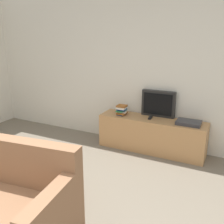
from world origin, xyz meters
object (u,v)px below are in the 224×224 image
object	(u,v)px
book_stack	(122,110)
remote_on_stand	(150,117)
tv_stand	(151,135)
television	(158,104)
set_top_box	(189,123)

from	to	relation	value
book_stack	remote_on_stand	size ratio (longest dim) A/B	1.23
remote_on_stand	tv_stand	bearing A→B (deg)	-22.78
tv_stand	television	xyz separation A→B (m)	(0.04, 0.17, 0.50)
television	remote_on_stand	distance (m)	0.27
television	book_stack	xyz separation A→B (m)	(-0.57, -0.19, -0.13)
tv_stand	set_top_box	distance (m)	0.66
television	book_stack	size ratio (longest dim) A/B	2.51
tv_stand	remote_on_stand	size ratio (longest dim) A/B	9.70
remote_on_stand	book_stack	bearing A→B (deg)	-175.80
set_top_box	television	bearing A→B (deg)	161.84
book_stack	set_top_box	distance (m)	1.12
remote_on_stand	set_top_box	xyz separation A→B (m)	(0.62, -0.02, 0.02)
television	remote_on_stand	size ratio (longest dim) A/B	3.09
tv_stand	television	size ratio (longest dim) A/B	3.14
book_stack	remote_on_stand	distance (m)	0.50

